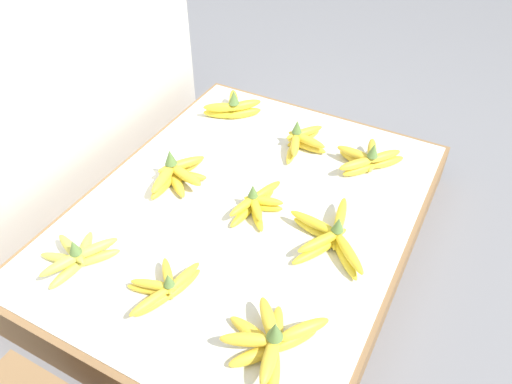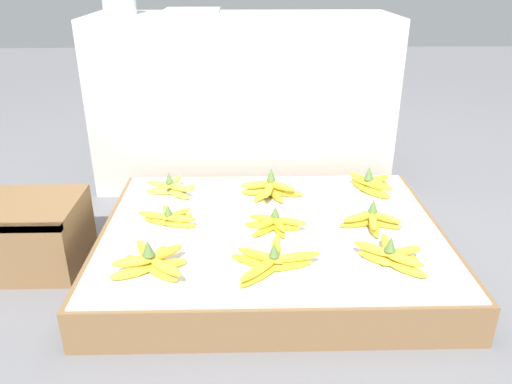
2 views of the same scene
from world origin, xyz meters
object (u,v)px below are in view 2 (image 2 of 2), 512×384
banana_bunch_front_midright (392,255)px  banana_bunch_middle_left (170,217)px  wooden_crate (26,234)px  banana_bunch_back_left (172,187)px  banana_bunch_front_left (151,262)px  banana_bunch_front_midleft (271,261)px  banana_bunch_back_midright (371,184)px  banana_bunch_middle_midleft (274,224)px  banana_bunch_back_midleft (270,189)px  banana_bunch_middle_midright (371,220)px  foam_tray_white (192,11)px

banana_bunch_front_midright → banana_bunch_middle_left: 0.75m
wooden_crate → banana_bunch_back_left: bearing=29.8°
banana_bunch_front_left → banana_bunch_front_midright: 0.71m
banana_bunch_front_midleft → banana_bunch_back_midright: (0.42, 0.54, 0.01)m
banana_bunch_front_left → banana_bunch_middle_midleft: (0.37, 0.23, -0.00)m
banana_bunch_middle_midleft → banana_bunch_back_midright: size_ratio=1.12×
banana_bunch_middle_left → banana_bunch_back_midleft: banana_bunch_back_midleft is taller
banana_bunch_front_midright → banana_bunch_front_midleft: bearing=-177.0°
banana_bunch_middle_midright → banana_bunch_back_midleft: bearing=141.9°
banana_bunch_middle_midright → banana_bunch_back_midright: 0.30m
wooden_crate → foam_tray_white: size_ratio=1.55×
banana_bunch_middle_midleft → banana_bunch_front_midright: bearing=-31.7°
banana_bunch_front_midleft → banana_bunch_front_midright: banana_bunch_front_midright is taller
banana_bunch_front_left → banana_bunch_back_midleft: size_ratio=0.91×
banana_bunch_front_midright → banana_bunch_back_left: banana_bunch_front_midright is taller
banana_bunch_back_midright → banana_bunch_back_midleft: bearing=-175.0°
banana_bunch_front_midleft → banana_bunch_front_midright: 0.36m
wooden_crate → banana_bunch_middle_midright: size_ratio=1.70×
banana_bunch_middle_midright → foam_tray_white: (-0.66, 0.87, 0.60)m
banana_bunch_front_left → banana_bunch_front_midleft: 0.35m
banana_bunch_back_midleft → foam_tray_white: 0.91m
banana_bunch_front_midleft → banana_bunch_middle_midleft: banana_bunch_front_midleft is taller
banana_bunch_middle_midleft → banana_bunch_back_left: 0.49m
banana_bunch_middle_left → foam_tray_white: (0.03, 0.82, 0.61)m
banana_bunch_front_midleft → banana_bunch_middle_midleft: 0.23m
banana_bunch_middle_left → banana_bunch_front_midleft: bearing=-41.1°
banana_bunch_front_midleft → banana_bunch_middle_midright: size_ratio=1.25×
banana_bunch_back_left → banana_bunch_back_midleft: (0.38, -0.04, 0.00)m
banana_bunch_front_left → banana_bunch_middle_left: bearing=87.2°
banana_bunch_middle_left → banana_bunch_middle_midleft: (0.36, -0.06, 0.00)m
banana_bunch_back_midleft → wooden_crate: bearing=-164.9°
banana_bunch_back_midleft → banana_bunch_back_midright: 0.40m
banana_bunch_front_left → banana_bunch_front_midright: banana_bunch_front_left is taller
foam_tray_white → banana_bunch_middle_midright: bearing=-53.0°
banana_bunch_back_midright → banana_bunch_front_midleft: bearing=-128.0°
banana_bunch_front_midleft → foam_tray_white: foam_tray_white is taller
banana_bunch_front_left → foam_tray_white: (0.05, 1.11, 0.60)m
banana_bunch_front_midright → banana_bunch_back_midright: size_ratio=1.09×
banana_bunch_middle_midright → foam_tray_white: bearing=127.0°
banana_bunch_middle_midleft → banana_bunch_middle_midright: banana_bunch_middle_midright is taller
banana_bunch_front_left → banana_bunch_middle_midright: banana_bunch_front_left is taller
banana_bunch_back_left → banana_bunch_front_left: bearing=-88.7°
banana_bunch_middle_left → banana_bunch_middle_midleft: size_ratio=0.99×
banana_bunch_back_midright → wooden_crate: bearing=-168.0°
banana_bunch_back_left → foam_tray_white: 0.83m
banana_bunch_middle_midright → banana_bunch_back_left: bearing=157.4°
banana_bunch_front_midright → banana_bunch_back_left: 0.89m
banana_bunch_middle_midright → banana_bunch_back_left: 0.77m
banana_bunch_middle_left → banana_bunch_middle_midright: (0.69, -0.05, 0.01)m
banana_bunch_middle_midleft → foam_tray_white: size_ratio=0.88×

